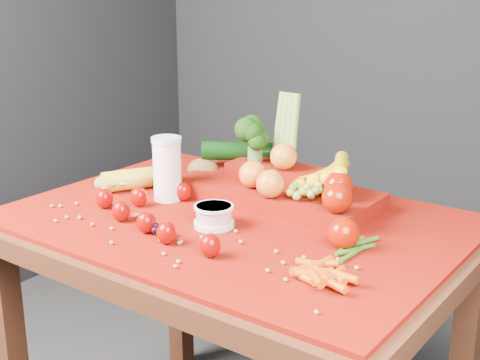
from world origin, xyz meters
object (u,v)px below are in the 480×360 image
Objects in this scene: produce_mound at (283,181)px; table at (235,258)px; milk_glass at (167,166)px; yogurt_bowl at (214,215)px.

table is at bearing -101.69° from produce_mound.
milk_glass is 0.30m from produce_mound.
produce_mound is (0.25, 0.15, -0.03)m from milk_glass.
table is 1.86× the size of produce_mound.
produce_mound reaches higher than milk_glass.
table is at bearing -1.10° from milk_glass.
table is 11.75× the size of yogurt_bowl.
yogurt_bowl is 0.24m from produce_mound.
milk_glass is at bearing 178.90° from table.
milk_glass is at bearing 159.15° from yogurt_bowl.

